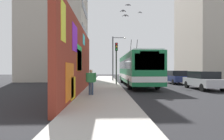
{
  "coord_description": "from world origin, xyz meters",
  "views": [
    {
      "loc": [
        -17.37,
        1.48,
        1.81
      ],
      "look_at": [
        2.59,
        0.78,
        1.66
      ],
      "focal_mm": 29.08,
      "sensor_mm": 36.0,
      "label": 1
    }
  ],
  "objects_px": {
    "pedestrian_near_wall": "(91,80)",
    "street_lamp": "(114,55)",
    "city_bus": "(136,68)",
    "parked_car_silver": "(203,80)",
    "parked_car_navy": "(176,77)",
    "traffic_light": "(116,56)"
  },
  "relations": [
    {
      "from": "city_bus",
      "to": "traffic_light",
      "type": "bearing_deg",
      "value": 97.24
    },
    {
      "from": "parked_car_navy",
      "to": "pedestrian_near_wall",
      "type": "bearing_deg",
      "value": 136.63
    },
    {
      "from": "parked_car_navy",
      "to": "parked_car_silver",
      "type": "bearing_deg",
      "value": 180.0
    },
    {
      "from": "parked_car_navy",
      "to": "street_lamp",
      "type": "xyz_separation_m",
      "value": [
        4.46,
        7.22,
        2.95
      ]
    },
    {
      "from": "pedestrian_near_wall",
      "to": "street_lamp",
      "type": "height_order",
      "value": "street_lamp"
    },
    {
      "from": "parked_car_silver",
      "to": "street_lamp",
      "type": "bearing_deg",
      "value": 34.49
    },
    {
      "from": "street_lamp",
      "to": "pedestrian_near_wall",
      "type": "bearing_deg",
      "value": 171.35
    },
    {
      "from": "parked_car_navy",
      "to": "street_lamp",
      "type": "relative_size",
      "value": 0.66
    },
    {
      "from": "pedestrian_near_wall",
      "to": "street_lamp",
      "type": "xyz_separation_m",
      "value": [
        14.42,
        -2.19,
        2.7
      ]
    },
    {
      "from": "city_bus",
      "to": "pedestrian_near_wall",
      "type": "bearing_deg",
      "value": 151.92
    },
    {
      "from": "parked_car_silver",
      "to": "pedestrian_near_wall",
      "type": "xyz_separation_m",
      "value": [
        -3.91,
        9.41,
        0.25
      ]
    },
    {
      "from": "parked_car_silver",
      "to": "parked_car_navy",
      "type": "bearing_deg",
      "value": -0.0
    },
    {
      "from": "parked_car_navy",
      "to": "traffic_light",
      "type": "height_order",
      "value": "traffic_light"
    },
    {
      "from": "pedestrian_near_wall",
      "to": "traffic_light",
      "type": "bearing_deg",
      "value": -15.13
    },
    {
      "from": "parked_car_navy",
      "to": "pedestrian_near_wall",
      "type": "distance_m",
      "value": 13.7
    },
    {
      "from": "city_bus",
      "to": "traffic_light",
      "type": "distance_m",
      "value": 2.5
    },
    {
      "from": "parked_car_navy",
      "to": "pedestrian_near_wall",
      "type": "xyz_separation_m",
      "value": [
        -9.96,
        9.41,
        0.25
      ]
    },
    {
      "from": "city_bus",
      "to": "street_lamp",
      "type": "relative_size",
      "value": 1.93
    },
    {
      "from": "parked_car_silver",
      "to": "parked_car_navy",
      "type": "relative_size",
      "value": 1.02
    },
    {
      "from": "city_bus",
      "to": "street_lamp",
      "type": "distance_m",
      "value": 7.1
    },
    {
      "from": "parked_car_silver",
      "to": "pedestrian_near_wall",
      "type": "height_order",
      "value": "pedestrian_near_wall"
    },
    {
      "from": "traffic_light",
      "to": "street_lamp",
      "type": "xyz_separation_m",
      "value": [
        6.8,
        -0.13,
        0.67
      ]
    }
  ]
}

